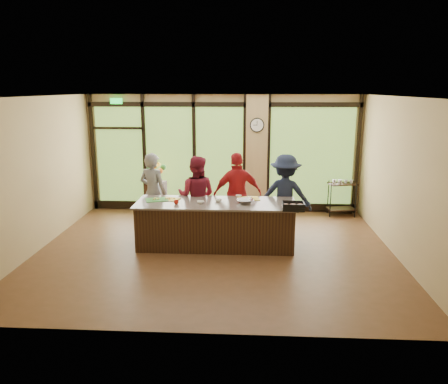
# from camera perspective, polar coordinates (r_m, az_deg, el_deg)

# --- Properties ---
(floor) EXTENTS (7.00, 7.00, 0.00)m
(floor) POSITION_cam_1_polar(r_m,az_deg,el_deg) (8.75, -1.22, -7.68)
(floor) COLOR #50331C
(floor) RESTS_ON ground
(ceiling) EXTENTS (7.00, 7.00, 0.00)m
(ceiling) POSITION_cam_1_polar(r_m,az_deg,el_deg) (8.16, -1.33, 12.36)
(ceiling) COLOR white
(ceiling) RESTS_ON back_wall
(back_wall) EXTENTS (7.00, 0.00, 7.00)m
(back_wall) POSITION_cam_1_polar(r_m,az_deg,el_deg) (11.28, -0.08, 5.02)
(back_wall) COLOR tan
(back_wall) RESTS_ON floor
(left_wall) EXTENTS (0.00, 6.00, 6.00)m
(left_wall) POSITION_cam_1_polar(r_m,az_deg,el_deg) (9.28, -23.37, 2.07)
(left_wall) COLOR tan
(left_wall) RESTS_ON floor
(right_wall) EXTENTS (0.00, 6.00, 6.00)m
(right_wall) POSITION_cam_1_polar(r_m,az_deg,el_deg) (8.78, 22.15, 1.58)
(right_wall) COLOR tan
(right_wall) RESTS_ON floor
(window_wall) EXTENTS (6.90, 0.12, 3.00)m
(window_wall) POSITION_cam_1_polar(r_m,az_deg,el_deg) (11.24, 0.74, 4.44)
(window_wall) COLOR tan
(window_wall) RESTS_ON floor
(island_base) EXTENTS (3.10, 1.00, 0.88)m
(island_base) POSITION_cam_1_polar(r_m,az_deg,el_deg) (8.89, -1.09, -4.34)
(island_base) COLOR black
(island_base) RESTS_ON floor
(countertop) EXTENTS (3.20, 1.10, 0.04)m
(countertop) POSITION_cam_1_polar(r_m,az_deg,el_deg) (8.76, -1.10, -1.47)
(countertop) COLOR #6C6159
(countertop) RESTS_ON island_base
(wall_clock) EXTENTS (0.36, 0.04, 0.36)m
(wall_clock) POSITION_cam_1_polar(r_m,az_deg,el_deg) (11.04, 4.34, 8.72)
(wall_clock) COLOR black
(wall_clock) RESTS_ON window_wall
(cook_left) EXTENTS (0.76, 0.63, 1.79)m
(cook_left) POSITION_cam_1_polar(r_m,az_deg,el_deg) (9.77, -9.24, -0.10)
(cook_left) COLOR slate
(cook_left) RESTS_ON floor
(cook_midleft) EXTENTS (0.94, 0.79, 1.75)m
(cook_midleft) POSITION_cam_1_polar(r_m,az_deg,el_deg) (9.46, -3.62, -0.53)
(cook_midleft) COLOR maroon
(cook_midleft) RESTS_ON floor
(cook_midright) EXTENTS (1.14, 0.68, 1.82)m
(cook_midright) POSITION_cam_1_polar(r_m,az_deg,el_deg) (9.43, 1.76, -0.32)
(cook_midright) COLOR #A7191E
(cook_midright) RESTS_ON floor
(cook_right) EXTENTS (1.24, 0.84, 1.78)m
(cook_right) POSITION_cam_1_polar(r_m,az_deg,el_deg) (9.53, 7.99, -0.43)
(cook_right) COLOR #161D32
(cook_right) RESTS_ON floor
(roasting_pan) EXTENTS (0.42, 0.34, 0.07)m
(roasting_pan) POSITION_cam_1_polar(r_m,az_deg,el_deg) (8.31, 9.03, -2.06)
(roasting_pan) COLOR black
(roasting_pan) RESTS_ON countertop
(mixing_bowl) EXTENTS (0.40, 0.40, 0.08)m
(mixing_bowl) POSITION_cam_1_polar(r_m,az_deg,el_deg) (8.68, 2.79, -1.21)
(mixing_bowl) COLOR silver
(mixing_bowl) RESTS_ON countertop
(cutting_board_left) EXTENTS (0.53, 0.46, 0.01)m
(cutting_board_left) POSITION_cam_1_polar(r_m,az_deg,el_deg) (9.03, -8.79, -1.00)
(cutting_board_left) COLOR #378A32
(cutting_board_left) RESTS_ON countertop
(cutting_board_center) EXTENTS (0.46, 0.40, 0.01)m
(cutting_board_center) POSITION_cam_1_polar(r_m,az_deg,el_deg) (9.05, -7.09, -0.92)
(cutting_board_center) COLOR yellow
(cutting_board_center) RESTS_ON countertop
(cutting_board_right) EXTENTS (0.47, 0.38, 0.01)m
(cutting_board_right) POSITION_cam_1_polar(r_m,az_deg,el_deg) (9.03, 3.24, -0.86)
(cutting_board_right) COLOR yellow
(cutting_board_right) RESTS_ON countertop
(prep_bowl_near) EXTENTS (0.15, 0.15, 0.04)m
(prep_bowl_near) POSITION_cam_1_polar(r_m,az_deg,el_deg) (8.69, -3.10, -1.32)
(prep_bowl_near) COLOR white
(prep_bowl_near) RESTS_ON countertop
(prep_bowl_mid) EXTENTS (0.15, 0.15, 0.04)m
(prep_bowl_mid) POSITION_cam_1_polar(r_m,az_deg,el_deg) (8.80, -0.73, -1.12)
(prep_bowl_mid) COLOR white
(prep_bowl_mid) RESTS_ON countertop
(prep_bowl_far) EXTENTS (0.16, 0.16, 0.03)m
(prep_bowl_far) POSITION_cam_1_polar(r_m,az_deg,el_deg) (9.20, 1.94, -0.51)
(prep_bowl_far) COLOR white
(prep_bowl_far) RESTS_ON countertop
(red_ramekin) EXTENTS (0.10, 0.10, 0.08)m
(red_ramekin) POSITION_cam_1_polar(r_m,az_deg,el_deg) (8.66, -6.24, -1.33)
(red_ramekin) COLOR red
(red_ramekin) RESTS_ON countertop
(flower_stand) EXTENTS (0.53, 0.53, 0.88)m
(flower_stand) POSITION_cam_1_polar(r_m,az_deg,el_deg) (11.09, -8.88, -0.89)
(flower_stand) COLOR black
(flower_stand) RESTS_ON floor
(flower_vase) EXTENTS (0.37, 0.37, 0.29)m
(flower_vase) POSITION_cam_1_polar(r_m,az_deg,el_deg) (10.96, -8.99, 2.08)
(flower_vase) COLOR #977D52
(flower_vase) RESTS_ON flower_stand
(bar_cart) EXTENTS (0.74, 0.51, 0.92)m
(bar_cart) POSITION_cam_1_polar(r_m,az_deg,el_deg) (11.36, 15.15, -0.27)
(bar_cart) COLOR black
(bar_cart) RESTS_ON floor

